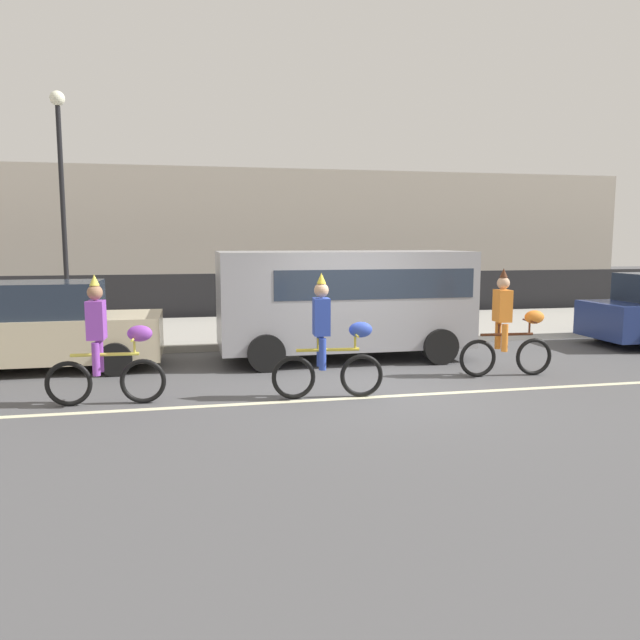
# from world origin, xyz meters

# --- Properties ---
(ground_plane) EXTENTS (80.00, 80.00, 0.00)m
(ground_plane) POSITION_xyz_m (0.00, 0.00, 0.00)
(ground_plane) COLOR #4C4C4F
(road_centre_line) EXTENTS (36.00, 0.14, 0.01)m
(road_centre_line) POSITION_xyz_m (0.00, -0.50, 0.00)
(road_centre_line) COLOR beige
(road_centre_line) RESTS_ON ground
(sidewalk_curb) EXTENTS (60.00, 5.00, 0.15)m
(sidewalk_curb) POSITION_xyz_m (0.00, 6.50, 0.07)
(sidewalk_curb) COLOR #9E9B93
(sidewalk_curb) RESTS_ON ground
(fence_line) EXTENTS (40.00, 0.08, 1.40)m
(fence_line) POSITION_xyz_m (0.00, 9.40, 0.70)
(fence_line) COLOR black
(fence_line) RESTS_ON ground
(building_backdrop) EXTENTS (28.00, 8.00, 5.05)m
(building_backdrop) POSITION_xyz_m (0.81, 18.00, 2.53)
(building_backdrop) COLOR #B2A899
(building_backdrop) RESTS_ON ground
(parade_cyclist_purple) EXTENTS (1.72, 0.50, 1.92)m
(parade_cyclist_purple) POSITION_xyz_m (-4.11, -0.10, 0.84)
(parade_cyclist_purple) COLOR black
(parade_cyclist_purple) RESTS_ON ground
(parade_cyclist_cobalt) EXTENTS (1.72, 0.50, 1.92)m
(parade_cyclist_cobalt) POSITION_xyz_m (-0.84, -0.39, 0.84)
(parade_cyclist_cobalt) COLOR black
(parade_cyclist_cobalt) RESTS_ON ground
(parade_cyclist_orange) EXTENTS (1.72, 0.50, 1.92)m
(parade_cyclist_orange) POSITION_xyz_m (2.60, 0.46, 0.84)
(parade_cyclist_orange) COLOR black
(parade_cyclist_orange) RESTS_ON ground
(parked_van_grey) EXTENTS (5.00, 2.22, 2.18)m
(parked_van_grey) POSITION_xyz_m (0.23, 2.70, 1.28)
(parked_van_grey) COLOR #99999E
(parked_van_grey) RESTS_ON ground
(parked_car_beige) EXTENTS (4.10, 1.92, 1.64)m
(parked_car_beige) POSITION_xyz_m (-5.51, 2.78, 0.78)
(parked_car_beige) COLOR beige
(parked_car_beige) RESTS_ON ground
(street_lamp_post) EXTENTS (0.36, 0.36, 5.86)m
(street_lamp_post) POSITION_xyz_m (-5.90, 7.23, 3.99)
(street_lamp_post) COLOR black
(street_lamp_post) RESTS_ON sidewalk_curb
(pedestrian_onlooker) EXTENTS (0.32, 0.20, 1.62)m
(pedestrian_onlooker) POSITION_xyz_m (0.09, 7.61, 1.01)
(pedestrian_onlooker) COLOR #33333D
(pedestrian_onlooker) RESTS_ON sidewalk_curb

